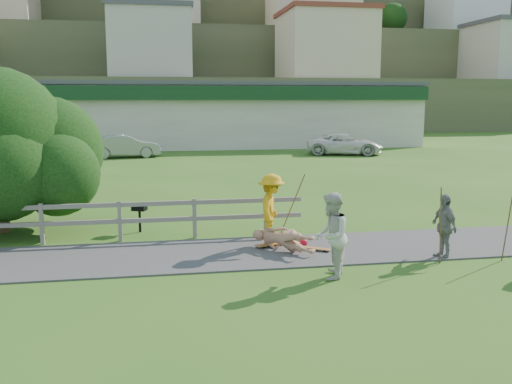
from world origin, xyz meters
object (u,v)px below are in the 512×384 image
spectator_b (444,226)px  car_silver (125,146)px  bbq (140,218)px  car_white (345,144)px  skater_rider (272,213)px  spectator_a (331,236)px  skater_fallen (283,239)px

spectator_b → car_silver: (-8.63, 25.68, -0.04)m
bbq → spectator_b: bearing=-6.9°
car_silver → car_white: car_silver is taller
car_white → skater_rider: bearing=172.4°
car_silver → bbq: bearing=176.1°
car_silver → spectator_a: bearing=-176.0°
skater_rider → bbq: bearing=71.7°
spectator_b → car_silver: 27.10m
car_silver → car_white: bearing=-100.5°
spectator_a → car_silver: (-5.50, 26.68, -0.18)m
spectator_a → bbq: (-4.10, 5.07, -0.51)m
spectator_b → car_white: size_ratio=0.30×
skater_rider → spectator_b: (3.87, -1.68, -0.13)m
car_silver → bbq: 21.66m
skater_rider → spectator_a: bearing=-147.8°
bbq → spectator_a: bearing=-28.6°
skater_rider → spectator_a: (0.73, -2.68, 0.02)m
skater_rider → skater_fallen: bearing=-140.7°
car_white → bbq: bearing=163.0°
skater_fallen → spectator_b: 3.89m
skater_fallen → car_silver: 24.99m
skater_rider → spectator_a: size_ratio=0.98×
spectator_a → car_silver: 27.25m
skater_rider → bbq: 4.16m
spectator_a → spectator_b: size_ratio=1.18×
skater_rider → skater_fallen: (0.20, -0.48, -0.58)m
spectator_a → skater_fallen: bearing=-142.7°
skater_rider → car_silver: skater_rider is taller
spectator_a → car_silver: spectator_a is taller
spectator_b → bbq: (-7.24, 4.07, -0.37)m
car_silver → car_white: size_ratio=0.87×
car_white → bbq: size_ratio=6.19×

